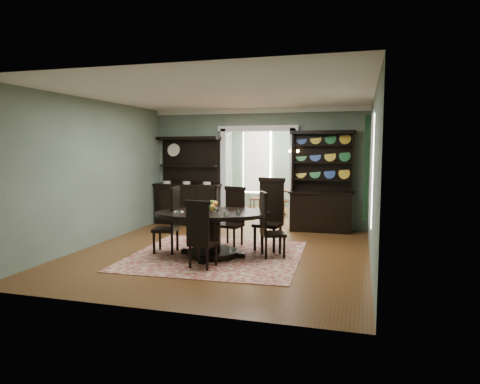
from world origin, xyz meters
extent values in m
cube|color=brown|center=(0.00, 0.00, -0.01)|extent=(5.50, 6.00, 0.01)
cube|color=white|center=(0.00, 0.00, 3.00)|extent=(5.50, 6.00, 0.01)
cube|color=gray|center=(-2.75, 0.00, 1.50)|extent=(0.01, 6.00, 3.00)
cube|color=gray|center=(2.75, 0.00, 1.50)|extent=(0.01, 6.00, 3.00)
cube|color=gray|center=(0.00, -3.00, 1.50)|extent=(5.50, 0.01, 3.00)
cube|color=gray|center=(-1.83, 3.00, 1.50)|extent=(1.85, 0.01, 3.00)
cube|color=gray|center=(1.83, 3.00, 1.50)|extent=(1.85, 0.01, 3.00)
cube|color=gray|center=(0.00, 3.00, 2.75)|extent=(1.80, 0.01, 0.50)
cube|color=white|center=(0.00, 2.95, 2.94)|extent=(5.50, 0.10, 0.12)
cube|color=brown|center=(0.00, 4.75, -0.01)|extent=(3.50, 3.50, 0.01)
cube|color=white|center=(0.00, 4.75, 3.00)|extent=(3.50, 3.50, 0.01)
cube|color=gray|center=(-1.75, 4.75, 1.50)|extent=(0.01, 3.50, 3.00)
cube|color=gray|center=(1.75, 4.75, 1.50)|extent=(0.01, 3.50, 3.00)
cube|color=gray|center=(0.00, 6.50, 1.50)|extent=(3.50, 0.01, 3.00)
cube|color=white|center=(-0.85, 6.45, 1.55)|extent=(1.05, 0.06, 2.20)
cube|color=white|center=(0.85, 6.45, 1.55)|extent=(1.05, 0.06, 2.20)
cube|color=white|center=(-0.90, 3.00, 1.25)|extent=(0.14, 0.25, 2.50)
cube|color=white|center=(0.90, 3.00, 1.25)|extent=(0.14, 0.25, 2.50)
cube|color=white|center=(0.00, 3.00, 2.50)|extent=(2.08, 0.25, 0.14)
cube|color=white|center=(2.74, 0.60, 1.60)|extent=(0.02, 1.10, 2.00)
cube|color=white|center=(2.73, 0.60, 1.60)|extent=(0.01, 1.22, 2.12)
cube|color=black|center=(2.65, 1.28, 1.60)|extent=(0.10, 0.35, 2.10)
cube|color=#B3962F|center=(0.95, 2.92, 1.85)|extent=(0.08, 0.05, 0.18)
sphere|color=#FFD88C|center=(0.85, 2.77, 1.93)|extent=(0.07, 0.07, 0.07)
sphere|color=#FFD88C|center=(1.05, 2.77, 1.93)|extent=(0.07, 0.07, 0.07)
cube|color=maroon|center=(-0.02, -0.24, 0.01)|extent=(3.24, 3.15, 0.01)
ellipsoid|color=black|center=(-0.07, -0.30, 0.81)|extent=(2.40, 1.86, 0.06)
cylinder|color=black|center=(-0.07, -0.30, 0.77)|extent=(2.42, 2.42, 0.03)
cylinder|color=black|center=(-0.07, -0.30, 0.42)|extent=(0.27, 0.27, 0.74)
cylinder|color=black|center=(-0.07, -0.30, 0.06)|extent=(0.94, 0.94, 0.11)
cylinder|color=white|center=(-0.04, -0.39, 0.86)|extent=(0.26, 0.26, 0.05)
cube|color=black|center=(-0.63, 0.61, 0.44)|extent=(0.55, 0.54, 0.06)
cube|color=black|center=(-0.57, 0.79, 0.82)|extent=(0.43, 0.19, 0.74)
cube|color=black|center=(-0.57, 0.79, 1.19)|extent=(0.47, 0.22, 0.08)
cylinder|color=black|center=(-0.85, 0.51, 0.22)|extent=(0.05, 0.05, 0.44)
cylinder|color=black|center=(-0.52, 0.40, 0.22)|extent=(0.05, 0.05, 0.44)
cylinder|color=black|center=(-0.73, 0.83, 0.22)|extent=(0.05, 0.05, 0.44)
cylinder|color=black|center=(-0.41, 0.72, 0.22)|extent=(0.05, 0.05, 0.44)
cube|color=black|center=(0.01, 0.58, 0.43)|extent=(0.51, 0.49, 0.06)
cube|color=black|center=(0.05, 0.76, 0.81)|extent=(0.43, 0.13, 0.73)
cube|color=black|center=(0.05, 0.76, 1.18)|extent=(0.47, 0.16, 0.07)
cylinder|color=black|center=(-0.19, 0.45, 0.22)|extent=(0.05, 0.05, 0.43)
cylinder|color=black|center=(0.14, 0.38, 0.22)|extent=(0.05, 0.05, 0.43)
cylinder|color=black|center=(-0.12, 0.78, 0.22)|extent=(0.05, 0.05, 0.43)
cylinder|color=black|center=(0.21, 0.71, 0.22)|extent=(0.05, 0.05, 0.43)
cube|color=black|center=(0.81, 0.48, 0.50)|extent=(0.56, 0.54, 0.07)
cube|color=black|center=(0.84, 0.70, 0.94)|extent=(0.51, 0.12, 0.85)
cube|color=black|center=(0.84, 0.70, 1.38)|extent=(0.55, 0.15, 0.09)
cylinder|color=black|center=(0.59, 0.31, 0.25)|extent=(0.05, 0.05, 0.50)
cylinder|color=black|center=(0.98, 0.26, 0.25)|extent=(0.05, 0.05, 0.50)
cylinder|color=black|center=(0.64, 0.70, 0.25)|extent=(0.05, 0.05, 0.50)
cylinder|color=black|center=(1.03, 0.65, 0.25)|extent=(0.05, 0.05, 0.50)
cube|color=black|center=(-1.03, -0.28, 0.45)|extent=(0.49, 0.51, 0.06)
cube|color=black|center=(-0.84, -0.25, 0.84)|extent=(0.11, 0.45, 0.77)
cube|color=black|center=(-0.84, -0.25, 1.24)|extent=(0.13, 0.50, 0.08)
cylinder|color=black|center=(-1.23, -0.13, 0.23)|extent=(0.05, 0.05, 0.45)
cylinder|color=black|center=(-1.18, -0.48, 0.23)|extent=(0.05, 0.05, 0.45)
cylinder|color=black|center=(-0.88, -0.08, 0.23)|extent=(0.05, 0.05, 0.45)
cylinder|color=black|center=(-0.83, -0.43, 0.23)|extent=(0.05, 0.05, 0.45)
cube|color=black|center=(1.02, -0.03, 0.43)|extent=(0.55, 0.56, 0.06)
cube|color=black|center=(0.85, -0.11, 0.80)|extent=(0.22, 0.41, 0.73)
cube|color=black|center=(0.85, -0.11, 1.18)|extent=(0.25, 0.45, 0.07)
cylinder|color=black|center=(1.24, -0.12, 0.22)|extent=(0.05, 0.05, 0.43)
cylinder|color=black|center=(1.11, 0.19, 0.22)|extent=(0.05, 0.05, 0.43)
cylinder|color=black|center=(0.93, -0.26, 0.22)|extent=(0.05, 0.05, 0.43)
cylinder|color=black|center=(0.80, 0.05, 0.22)|extent=(0.05, 0.05, 0.43)
cube|color=black|center=(0.03, -1.05, 0.41)|extent=(0.46, 0.44, 0.05)
cube|color=black|center=(0.00, -1.23, 0.77)|extent=(0.41, 0.10, 0.70)
cube|color=black|center=(0.00, -1.23, 1.12)|extent=(0.45, 0.12, 0.07)
cylinder|color=black|center=(0.21, -0.92, 0.21)|extent=(0.04, 0.04, 0.41)
cylinder|color=black|center=(-0.11, -0.87, 0.21)|extent=(0.04, 0.04, 0.41)
cylinder|color=black|center=(0.16, -1.23, 0.21)|extent=(0.04, 0.04, 0.41)
cylinder|color=black|center=(-0.16, -1.19, 0.21)|extent=(0.04, 0.04, 0.41)
cube|color=black|center=(-1.83, 2.69, 0.51)|extent=(1.69, 0.72, 1.03)
cube|color=black|center=(-1.83, 2.69, 1.05)|extent=(1.80, 0.78, 0.05)
cube|color=black|center=(-1.83, 2.92, 1.67)|extent=(1.65, 0.24, 1.21)
cube|color=black|center=(-1.83, 2.81, 1.54)|extent=(1.61, 0.44, 0.04)
cube|color=black|center=(-1.83, 2.79, 2.26)|extent=(1.77, 0.53, 0.08)
cube|color=black|center=(1.64, 2.69, 0.47)|extent=(1.46, 0.55, 0.93)
cube|color=black|center=(1.64, 2.69, 0.94)|extent=(1.57, 0.60, 0.04)
cube|color=black|center=(1.64, 2.90, 1.66)|extent=(1.45, 0.09, 1.41)
cube|color=black|center=(0.94, 2.79, 1.66)|extent=(0.06, 0.27, 1.45)
cube|color=black|center=(2.35, 2.79, 1.66)|extent=(0.06, 0.27, 1.45)
cube|color=black|center=(1.64, 2.77, 2.38)|extent=(1.56, 0.36, 0.08)
cube|color=black|center=(1.64, 2.79, 1.24)|extent=(1.46, 0.30, 0.03)
cube|color=black|center=(1.64, 2.79, 1.66)|extent=(1.46, 0.30, 0.03)
cube|color=black|center=(1.64, 2.79, 2.07)|extent=(1.46, 0.30, 0.03)
cylinder|color=#583219|center=(0.17, 4.97, 0.74)|extent=(0.82, 0.82, 0.04)
cylinder|color=#583219|center=(0.17, 4.97, 0.38)|extent=(0.10, 0.10, 0.72)
cylinder|color=#583219|center=(0.17, 4.97, 0.03)|extent=(0.45, 0.45, 0.06)
cylinder|color=#583219|center=(-0.48, 4.87, 0.48)|extent=(0.43, 0.43, 0.04)
cube|color=#583219|center=(-0.29, 4.84, 0.74)|extent=(0.09, 0.38, 0.53)
cylinder|color=#583219|center=(-0.60, 5.04, 0.24)|extent=(0.04, 0.04, 0.48)
cylinder|color=#583219|center=(-0.65, 4.74, 0.24)|extent=(0.04, 0.04, 0.48)
cylinder|color=#583219|center=(-0.31, 4.99, 0.24)|extent=(0.04, 0.04, 0.48)
cylinder|color=#583219|center=(-0.35, 4.70, 0.24)|extent=(0.04, 0.04, 0.48)
cylinder|color=#583219|center=(0.55, 4.62, 0.47)|extent=(0.42, 0.42, 0.04)
cube|color=#583219|center=(0.37, 4.59, 0.73)|extent=(0.09, 0.37, 0.52)
cylinder|color=#583219|center=(0.72, 4.50, 0.23)|extent=(0.04, 0.04, 0.47)
cylinder|color=#583219|center=(0.67, 4.78, 0.23)|extent=(0.04, 0.04, 0.47)
cylinder|color=#583219|center=(0.43, 4.45, 0.23)|extent=(0.04, 0.04, 0.47)
cylinder|color=#583219|center=(0.39, 4.74, 0.23)|extent=(0.04, 0.04, 0.47)
camera|label=1|loc=(2.55, -7.66, 2.02)|focal=32.00mm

